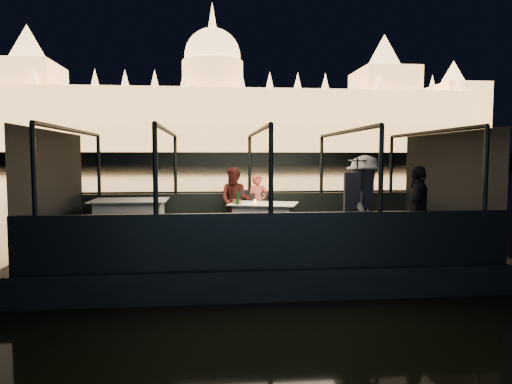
{
  "coord_description": "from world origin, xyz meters",
  "views": [
    {
      "loc": [
        -0.94,
        -9.15,
        2.28
      ],
      "look_at": [
        0.0,
        0.4,
        1.55
      ],
      "focal_mm": 32.0,
      "sensor_mm": 36.0,
      "label": 1
    }
  ],
  "objects": [
    {
      "name": "end_wall_fore",
      "position": [
        -4.0,
        0.0,
        1.65
      ],
      "size": [
        0.02,
        4.0,
        2.3
      ],
      "primitive_type": null,
      "color": "black",
      "rests_on": "boat_deck"
    },
    {
      "name": "dining_table_central",
      "position": [
        0.22,
        0.85,
        0.89
      ],
      "size": [
        1.69,
        1.43,
        0.77
      ],
      "primitive_type": "cube",
      "rotation": [
        0.0,
        0.0,
        -0.3
      ],
      "color": "silver",
      "rests_on": "boat_deck"
    },
    {
      "name": "cabin_glass_starboard",
      "position": [
        0.0,
        -2.0,
        2.1
      ],
      "size": [
        8.0,
        0.02,
        1.4
      ],
      "primitive_type": null,
      "color": "#99B2B2",
      "rests_on": "gunwale_starboard"
    },
    {
      "name": "chair_port_right",
      "position": [
        0.17,
        1.4,
        0.95
      ],
      "size": [
        0.45,
        0.45,
        0.92
      ],
      "primitive_type": "cube",
      "rotation": [
        0.0,
        0.0,
        0.06
      ],
      "color": "black",
      "rests_on": "boat_deck"
    },
    {
      "name": "canopy_ribs",
      "position": [
        0.0,
        0.0,
        1.65
      ],
      "size": [
        8.0,
        4.0,
        2.3
      ],
      "primitive_type": null,
      "color": "black",
      "rests_on": "boat_deck"
    },
    {
      "name": "chair_port_left",
      "position": [
        -0.17,
        1.5,
        0.95
      ],
      "size": [
        0.59,
        0.59,
        0.99
      ],
      "primitive_type": "cube",
      "rotation": [
        0.0,
        0.0,
        0.34
      ],
      "color": "black",
      "rests_on": "boat_deck"
    },
    {
      "name": "plate_near",
      "position": [
        0.37,
        0.7,
        1.27
      ],
      "size": [
        0.27,
        0.27,
        0.01
      ],
      "primitive_type": "cylinder",
      "rotation": [
        0.0,
        0.0,
        0.23
      ],
      "color": "silver",
      "rests_on": "dining_table_central"
    },
    {
      "name": "cabin_roof_glass",
      "position": [
        0.0,
        0.0,
        2.8
      ],
      "size": [
        8.0,
        4.0,
        0.02
      ],
      "primitive_type": null,
      "color": "#99B2B2",
      "rests_on": "boat_deck"
    },
    {
      "name": "gunwale_starboard",
      "position": [
        0.0,
        -2.0,
        0.95
      ],
      "size": [
        8.0,
        0.08,
        0.9
      ],
      "primitive_type": "cube",
      "color": "black",
      "rests_on": "boat_deck"
    },
    {
      "name": "end_wall_aft",
      "position": [
        4.0,
        0.0,
        1.65
      ],
      "size": [
        0.02,
        4.0,
        2.3
      ],
      "primitive_type": null,
      "color": "black",
      "rests_on": "boat_deck"
    },
    {
      "name": "amber_candle",
      "position": [
        0.02,
        0.81,
        1.31
      ],
      "size": [
        0.07,
        0.07,
        0.08
      ],
      "primitive_type": "cylinder",
      "rotation": [
        0.0,
        0.0,
        -0.26
      ],
      "color": "gold",
      "rests_on": "dining_table_central"
    },
    {
      "name": "gunwale_port",
      "position": [
        0.0,
        2.0,
        0.95
      ],
      "size": [
        8.0,
        0.08,
        0.9
      ],
      "primitive_type": "cube",
      "color": "black",
      "rests_on": "boat_deck"
    },
    {
      "name": "person_woman_coral",
      "position": [
        0.16,
        1.63,
        1.25
      ],
      "size": [
        0.53,
        0.38,
        1.38
      ],
      "primitive_type": "imported",
      "rotation": [
        0.0,
        0.0,
        0.09
      ],
      "color": "#CD4F4A",
      "rests_on": "boat_deck"
    },
    {
      "name": "wine_glass_white",
      "position": [
        -0.38,
        0.65,
        1.36
      ],
      "size": [
        0.08,
        0.08,
        0.2
      ],
      "primitive_type": null,
      "rotation": [
        0.0,
        0.0,
        0.15
      ],
      "color": "silver",
      "rests_on": "dining_table_central"
    },
    {
      "name": "passenger_dark",
      "position": [
        2.72,
        -1.42,
        1.35
      ],
      "size": [
        0.87,
        1.03,
        1.64
      ],
      "primitive_type": "imported",
      "rotation": [
        0.0,
        0.0,
        4.12
      ],
      "color": "black",
      "rests_on": "boat_deck"
    },
    {
      "name": "wine_bottle",
      "position": [
        -0.38,
        0.61,
        1.42
      ],
      "size": [
        0.08,
        0.08,
        0.33
      ],
      "primitive_type": "cylinder",
      "rotation": [
        0.0,
        0.0,
        -0.08
      ],
      "color": "#133516",
      "rests_on": "dining_table_central"
    },
    {
      "name": "boat_deck",
      "position": [
        0.0,
        0.0,
        0.48
      ],
      "size": [
        8.0,
        4.0,
        0.04
      ],
      "primitive_type": "cube",
      "color": "black",
      "rests_on": "boat_hull"
    },
    {
      "name": "coat_stand",
      "position": [
        1.63,
        -1.3,
        1.4
      ],
      "size": [
        0.61,
        0.56,
        1.77
      ],
      "primitive_type": null,
      "rotation": [
        0.0,
        0.0,
        0.41
      ],
      "color": "black",
      "rests_on": "boat_deck"
    },
    {
      "name": "dining_table_aft",
      "position": [
        -2.72,
        1.02,
        0.89
      ],
      "size": [
        1.64,
        1.2,
        0.86
      ],
      "primitive_type": "cube",
      "rotation": [
        0.0,
        0.0,
        0.02
      ],
      "color": "white",
      "rests_on": "boat_deck"
    },
    {
      "name": "plate_far",
      "position": [
        -0.34,
        0.9,
        1.27
      ],
      "size": [
        0.31,
        0.31,
        0.01
      ],
      "primitive_type": "cylinder",
      "rotation": [
        0.0,
        0.0,
        -0.42
      ],
      "color": "silver",
      "rests_on": "dining_table_central"
    },
    {
      "name": "person_man_maroon",
      "position": [
        -0.38,
        1.57,
        1.25
      ],
      "size": [
        0.88,
        0.77,
        1.55
      ],
      "primitive_type": "imported",
      "rotation": [
        0.0,
        0.0,
        -0.31
      ],
      "color": "#3C1311",
      "rests_on": "boat_deck"
    },
    {
      "name": "river_water",
      "position": [
        0.0,
        80.0,
        0.0
      ],
      "size": [
        500.0,
        500.0,
        0.0
      ],
      "primitive_type": "plane",
      "color": "black",
      "rests_on": "ground"
    },
    {
      "name": "cabin_glass_port",
      "position": [
        0.0,
        2.0,
        2.1
      ],
      "size": [
        8.0,
        0.02,
        1.4
      ],
      "primitive_type": null,
      "color": "#99B2B2",
      "rests_on": "gunwale_port"
    },
    {
      "name": "parliament_building",
      "position": [
        0.0,
        175.0,
        29.0
      ],
      "size": [
        220.0,
        32.0,
        60.0
      ],
      "primitive_type": null,
      "color": "#F2D18C",
      "rests_on": "embankment"
    },
    {
      "name": "wine_glass_empty",
      "position": [
        0.11,
        0.57,
        1.36
      ],
      "size": [
        0.08,
        0.08,
        0.19
      ],
      "primitive_type": null,
      "rotation": [
        0.0,
        0.0,
        -0.23
      ],
      "color": "silver",
      "rests_on": "dining_table_central"
    },
    {
      "name": "boat_hull",
      "position": [
        0.0,
        0.0,
        0.0
      ],
      "size": [
        8.6,
        4.4,
        1.0
      ],
      "primitive_type": "cube",
      "color": "black",
      "rests_on": "river_water"
    },
    {
      "name": "embankment",
      "position": [
        0.0,
        210.0,
        1.0
      ],
      "size": [
        400.0,
        140.0,
        6.0
      ],
      "primitive_type": "cube",
      "color": "#423D33",
      "rests_on": "ground"
    },
    {
      "name": "wine_glass_red",
      "position": [
        0.24,
        0.98,
        1.36
      ],
      "size": [
        0.08,
        0.08,
        0.21
      ],
      "primitive_type": null,
      "rotation": [
        0.0,
        0.0,
        -0.21
      ],
      "color": "silver",
      "rests_on": "dining_table_central"
    },
    {
      "name": "bread_basket",
      "position": [
        -0.38,
        0.85,
        1.31
      ],
      "size": [
        0.23,
        0.23,
        0.08
      ],
      "primitive_type": "cylinder",
      "rotation": [
        0.0,
        0.0,
        0.17
      ],
      "color": "brown",
      "rests_on": "dining_table_central"
    },
    {
      "name": "passenger_stripe",
      "position": [
        1.85,
        -1.1,
        1.35
      ],
      "size": [
        1.03,
        1.34,
        1.82
      ],
      "primitive_type": "imported",
      "rotation": [
        0.0,
        0.0,
        1.22
      ],
      "color": "silver",
      "rests_on": "boat_deck"
    }
  ]
}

